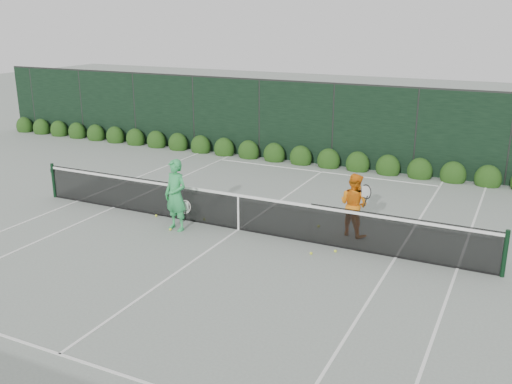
% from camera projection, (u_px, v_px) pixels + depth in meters
% --- Properties ---
extents(ground, '(80.00, 80.00, 0.00)m').
position_uv_depth(ground, '(239.00, 230.00, 14.93)').
color(ground, gray).
rests_on(ground, ground).
extents(tennis_net, '(12.90, 0.10, 1.07)m').
position_uv_depth(tennis_net, '(238.00, 210.00, 14.78)').
color(tennis_net, '#10321A').
rests_on(tennis_net, ground).
extents(player_woman, '(0.76, 0.58, 1.88)m').
position_uv_depth(player_woman, '(176.00, 195.00, 14.69)').
color(player_woman, green).
rests_on(player_woman, ground).
extents(player_man, '(0.97, 0.84, 1.62)m').
position_uv_depth(player_man, '(354.00, 205.00, 14.35)').
color(player_man, orange).
rests_on(player_man, ground).
extents(court_lines, '(11.03, 23.83, 0.01)m').
position_uv_depth(court_lines, '(239.00, 229.00, 14.93)').
color(court_lines, white).
rests_on(court_lines, ground).
extents(windscreen_fence, '(32.00, 21.07, 3.06)m').
position_uv_depth(windscreen_fence, '(179.00, 204.00, 12.15)').
color(windscreen_fence, black).
rests_on(windscreen_fence, ground).
extents(hedge_row, '(31.66, 0.65, 0.94)m').
position_uv_depth(hedge_row, '(329.00, 161.00, 21.00)').
color(hedge_row, '#16360E').
rests_on(hedge_row, ground).
extents(tennis_balls, '(5.36, 1.97, 0.07)m').
position_uv_depth(tennis_balls, '(246.00, 231.00, 14.71)').
color(tennis_balls, '#E2F436').
rests_on(tennis_balls, ground).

